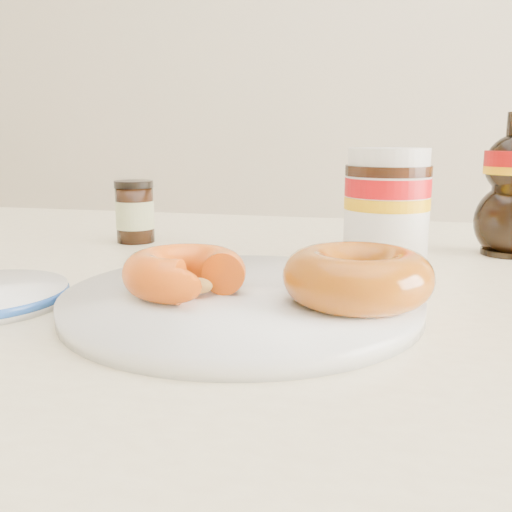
% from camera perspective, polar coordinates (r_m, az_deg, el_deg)
% --- Properties ---
extents(dining_table, '(1.40, 0.90, 0.75)m').
position_cam_1_polar(dining_table, '(0.61, 4.37, -9.83)').
color(dining_table, beige).
rests_on(dining_table, ground).
extents(plate, '(0.30, 0.30, 0.01)m').
position_cam_1_polar(plate, '(0.48, -1.43, -4.36)').
color(plate, white).
rests_on(plate, dining_table).
extents(donut_bitten, '(0.11, 0.11, 0.04)m').
position_cam_1_polar(donut_bitten, '(0.47, -7.15, -1.60)').
color(donut_bitten, '#DB4C0C').
rests_on(donut_bitten, plate).
extents(donut_whole, '(0.14, 0.14, 0.04)m').
position_cam_1_polar(donut_whole, '(0.45, 10.10, -2.02)').
color(donut_whole, '#944F09').
rests_on(donut_whole, plate).
extents(nutella_jar, '(0.09, 0.09, 0.13)m').
position_cam_1_polar(nutella_jar, '(0.64, 12.94, 5.10)').
color(nutella_jar, white).
rests_on(nutella_jar, dining_table).
extents(dark_jar, '(0.05, 0.05, 0.08)m').
position_cam_1_polar(dark_jar, '(0.80, -12.02, 4.30)').
color(dark_jar, black).
rests_on(dark_jar, dining_table).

